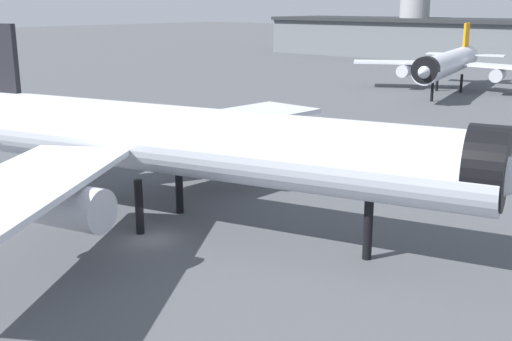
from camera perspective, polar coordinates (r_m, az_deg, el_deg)
ground at (r=52.40m, az=-9.31°, el=-6.12°), size 900.00×900.00×0.00m
airliner_near_gate at (r=52.95m, az=-6.87°, el=2.54°), size 56.39×50.30×16.77m
airliner_far_taxiway at (r=141.99m, az=16.98°, el=9.21°), size 43.15×48.20×14.18m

